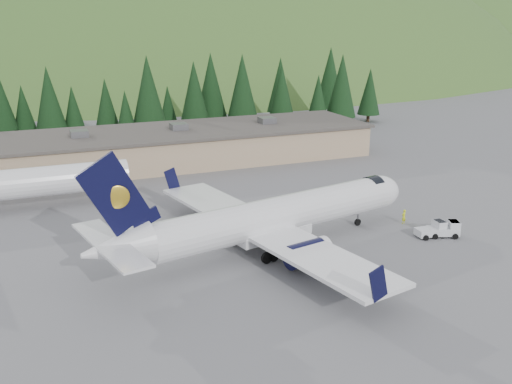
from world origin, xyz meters
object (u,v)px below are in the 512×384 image
(second_airliner, at_px, (7,184))
(baggage_tug_b, at_px, (446,229))
(terminal_building, at_px, (148,148))
(ramp_worker, at_px, (404,217))
(baggage_tug_a, at_px, (433,230))
(airliner, at_px, (270,219))

(second_airliner, relative_size, baggage_tug_b, 7.84)
(terminal_building, distance_m, ramp_worker, 42.53)
(second_airliner, xyz_separation_m, baggage_tug_b, (42.27, -26.03, -2.57))
(second_airliner, xyz_separation_m, baggage_tug_a, (41.00, -25.53, -2.59))
(airliner, xyz_separation_m, baggage_tug_b, (18.37, -3.81, -2.42))
(second_airliner, height_order, ramp_worker, second_airliner)
(airliner, relative_size, ramp_worker, 22.02)
(ramp_worker, bearing_deg, baggage_tug_a, 79.60)
(second_airliner, xyz_separation_m, ramp_worker, (40.53, -21.15, -2.51))
(airliner, bearing_deg, ramp_worker, -8.33)
(baggage_tug_a, relative_size, ramp_worker, 1.98)
(baggage_tug_b, relative_size, terminal_building, 0.05)
(ramp_worker, bearing_deg, airliner, -12.92)
(airliner, height_order, second_airliner, airliner)
(airliner, bearing_deg, second_airliner, 125.09)
(airliner, height_order, baggage_tug_a, airliner)
(second_airliner, bearing_deg, airliner, -42.91)
(baggage_tug_a, relative_size, baggage_tug_b, 0.92)
(baggage_tug_a, distance_m, ramp_worker, 4.40)
(second_airliner, distance_m, ramp_worker, 45.78)
(baggage_tug_a, height_order, ramp_worker, baggage_tug_a)
(baggage_tug_b, xyz_separation_m, terminal_building, (-22.36, 42.03, 1.87))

